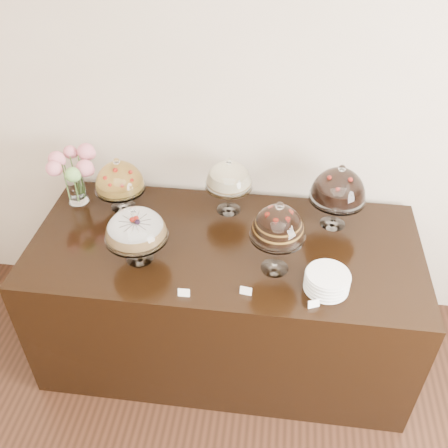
# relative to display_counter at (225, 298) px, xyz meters

# --- Properties ---
(wall_back) EXTENTS (5.00, 0.04, 3.00)m
(wall_back) POSITION_rel_display_counter_xyz_m (0.27, 0.55, 1.05)
(wall_back) COLOR beige
(wall_back) RESTS_ON ground
(display_counter) EXTENTS (2.20, 1.00, 0.90)m
(display_counter) POSITION_rel_display_counter_xyz_m (0.00, 0.00, 0.00)
(display_counter) COLOR black
(display_counter) RESTS_ON ground
(cake_stand_sugar_sponge) EXTENTS (0.33, 0.33, 0.35)m
(cake_stand_sugar_sponge) POSITION_rel_display_counter_xyz_m (-0.44, -0.18, 0.67)
(cake_stand_sugar_sponge) COLOR white
(cake_stand_sugar_sponge) RESTS_ON display_counter
(cake_stand_choco_layer) EXTENTS (0.28, 0.28, 0.43)m
(cake_stand_choco_layer) POSITION_rel_display_counter_xyz_m (0.29, -0.17, 0.74)
(cake_stand_choco_layer) COLOR white
(cake_stand_choco_layer) RESTS_ON display_counter
(cake_stand_cheesecake) EXTENTS (0.28, 0.28, 0.36)m
(cake_stand_cheesecake) POSITION_rel_display_counter_xyz_m (-0.02, 0.32, 0.69)
(cake_stand_cheesecake) COLOR white
(cake_stand_cheesecake) RESTS_ON display_counter
(cake_stand_dark_choco) EXTENTS (0.32, 0.32, 0.41)m
(cake_stand_dark_choco) POSITION_rel_display_counter_xyz_m (0.61, 0.26, 0.71)
(cake_stand_dark_choco) COLOR white
(cake_stand_dark_choco) RESTS_ON display_counter
(cake_stand_fruit_tart) EXTENTS (0.30, 0.30, 0.35)m
(cake_stand_fruit_tart) POSITION_rel_display_counter_xyz_m (-0.67, 0.27, 0.66)
(cake_stand_fruit_tart) COLOR white
(cake_stand_fruit_tart) RESTS_ON display_counter
(flower_vase) EXTENTS (0.27, 0.31, 0.36)m
(flower_vase) POSITION_rel_display_counter_xyz_m (-0.95, 0.28, 0.68)
(flower_vase) COLOR white
(flower_vase) RESTS_ON display_counter
(plate_stack) EXTENTS (0.22, 0.22, 0.10)m
(plate_stack) POSITION_rel_display_counter_xyz_m (0.55, -0.28, 0.50)
(plate_stack) COLOR white
(plate_stack) RESTS_ON display_counter
(price_card_left) EXTENTS (0.06, 0.02, 0.04)m
(price_card_left) POSITION_rel_display_counter_xyz_m (-0.15, -0.42, 0.47)
(price_card_left) COLOR white
(price_card_left) RESTS_ON display_counter
(price_card_right) EXTENTS (0.06, 0.04, 0.04)m
(price_card_right) POSITION_rel_display_counter_xyz_m (0.49, -0.41, 0.47)
(price_card_right) COLOR white
(price_card_right) RESTS_ON display_counter
(price_card_extra) EXTENTS (0.06, 0.02, 0.04)m
(price_card_extra) POSITION_rel_display_counter_xyz_m (0.15, -0.37, 0.47)
(price_card_extra) COLOR white
(price_card_extra) RESTS_ON display_counter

